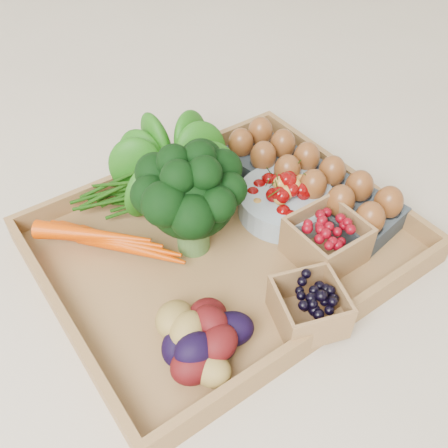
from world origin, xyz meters
TOP-DOWN VIEW (x-y plane):
  - ground at (0.00, 0.00)m, footprint 4.00×4.00m
  - tray at (0.00, 0.00)m, footprint 0.55×0.45m
  - carrots at (-0.16, 0.09)m, footprint 0.20×0.14m
  - lettuce at (0.00, 0.15)m, footprint 0.14×0.14m
  - broccoli at (-0.04, 0.02)m, footprint 0.17×0.17m
  - cherry_bowl at (0.13, 0.00)m, footprint 0.16×0.16m
  - egg_carton at (0.19, 0.01)m, footprint 0.17×0.35m
  - potatoes at (-0.14, -0.15)m, footprint 0.14×0.14m
  - punnet_blackberry at (0.01, -0.19)m, footprint 0.11×0.11m
  - punnet_raspberry at (0.11, -0.11)m, footprint 0.10×0.10m

SIDE VIEW (x-z plane):
  - ground at x=0.00m, z-range 0.00..0.00m
  - tray at x=0.00m, z-range 0.00..0.01m
  - egg_carton at x=0.19m, z-range 0.01..0.05m
  - cherry_bowl at x=0.13m, z-range 0.01..0.06m
  - carrots at x=-0.16m, z-range 0.01..0.06m
  - punnet_blackberry at x=0.01m, z-range 0.01..0.08m
  - punnet_raspberry at x=0.11m, z-range 0.01..0.08m
  - potatoes at x=-0.14m, z-range 0.01..0.10m
  - broccoli at x=-0.04m, z-range 0.02..0.15m
  - lettuce at x=0.00m, z-range 0.02..0.16m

